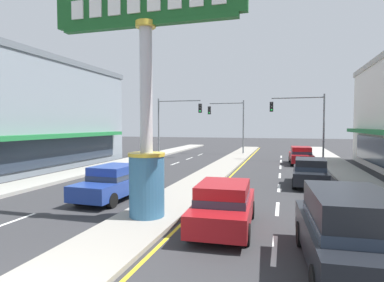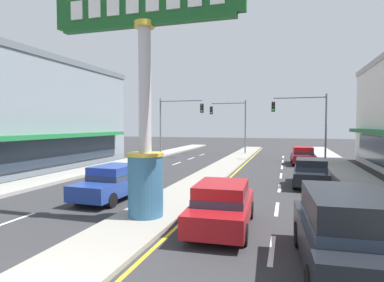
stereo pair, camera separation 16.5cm
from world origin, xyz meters
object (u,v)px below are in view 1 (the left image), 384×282
sedan_near_right_lane (310,172)px  traffic_light_right_side (303,116)px  sedan_far_right_lane (224,205)px  traffic_light_left_side (174,117)px  sedan_mid_left_lane (301,155)px  district_sign (146,103)px  sedan_far_left_oncoming (113,182)px  traffic_light_median_far (230,118)px  suv_near_left_lane (349,231)px

sedan_near_right_lane → traffic_light_right_side: bearing=88.7°
sedan_near_right_lane → sedan_far_right_lane: size_ratio=1.00×
traffic_light_left_side → sedan_mid_left_lane: 13.31m
district_sign → sedan_near_right_lane: (6.11, 8.38, -3.36)m
district_sign → sedan_far_right_lane: size_ratio=1.87×
sedan_near_right_lane → sedan_far_left_oncoming: 10.66m
district_sign → traffic_light_median_far: bearing=92.8°
district_sign → sedan_mid_left_lane: bearing=71.6°
sedan_mid_left_lane → traffic_light_left_side: bearing=166.8°
district_sign → traffic_light_left_side: district_sign is taller
traffic_light_left_side → sedan_near_right_lane: 18.33m
traffic_light_left_side → suv_near_left_lane: (12.51, -23.85, -3.26)m
traffic_light_left_side → sedan_mid_left_lane: size_ratio=1.42×
traffic_light_median_far → suv_near_left_lane: bearing=-75.6°
suv_near_left_lane → sedan_far_left_oncoming: size_ratio=1.08×
traffic_light_median_far → sedan_mid_left_lane: 11.34m
traffic_light_left_side → sedan_near_right_lane: (12.51, -12.95, -3.46)m
traffic_light_right_side → suv_near_left_lane: 23.41m
district_sign → traffic_light_left_side: (-6.40, 21.32, 0.09)m
sedan_near_right_lane → sedan_mid_left_lane: same height
sedan_far_left_oncoming → traffic_light_median_far: bearing=86.3°
traffic_light_right_side → sedan_mid_left_lane: 4.14m
suv_near_left_lane → sedan_mid_left_lane: (-0.00, 20.92, -0.20)m
traffic_light_right_side → sedan_far_right_lane: traffic_light_right_side is taller
sedan_far_right_lane → sedan_mid_left_lane: 18.88m
sedan_far_left_oncoming → suv_near_left_lane: bearing=-29.5°
sedan_far_right_lane → sedan_mid_left_lane: same height
suv_near_left_lane → sedan_far_left_oncoming: (-8.93, 5.05, -0.20)m
sedan_mid_left_lane → sedan_far_left_oncoming: 18.20m
suv_near_left_lane → traffic_light_right_side: bearing=89.3°
traffic_light_left_side → traffic_light_right_side: size_ratio=1.00×
traffic_light_left_side → traffic_light_right_side: same height
traffic_light_right_side → sedan_far_left_oncoming: bearing=-116.9°
traffic_light_left_side → sedan_far_right_lane: bearing=-66.8°
district_sign → traffic_light_right_side: district_sign is taller
sedan_far_right_lane → traffic_light_left_side: bearing=113.2°
district_sign → traffic_light_right_side: (6.40, 20.66, 0.09)m
traffic_light_left_side → sedan_mid_left_lane: traffic_light_left_side is taller
district_sign → sedan_far_right_lane: (2.81, -0.19, -3.36)m
sedan_near_right_lane → traffic_light_left_side: bearing=134.0°
district_sign → sedan_far_left_oncoming: district_sign is taller
sedan_near_right_lane → sedan_far_right_lane: 9.18m
traffic_light_right_side → sedan_far_left_oncoming: traffic_light_right_side is taller
sedan_far_right_lane → sedan_mid_left_lane: bearing=79.9°
traffic_light_median_far → traffic_light_right_side: bearing=-36.4°
traffic_light_right_side → suv_near_left_lane: traffic_light_right_side is taller
traffic_light_left_side → sedan_far_left_oncoming: 19.44m
sedan_near_right_lane → suv_near_left_lane: suv_near_left_lane is taller
sedan_near_right_lane → sedan_far_left_oncoming: size_ratio=1.00×
sedan_near_right_lane → sedan_far_left_oncoming: bearing=-146.8°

